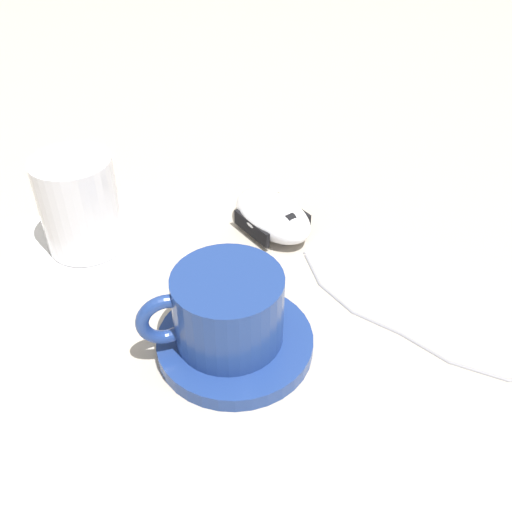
# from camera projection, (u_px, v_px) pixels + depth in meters

# --- Properties ---
(ground_plane) EXTENTS (3.00, 3.00, 0.00)m
(ground_plane) POSITION_uv_depth(u_px,v_px,m) (165.00, 273.00, 0.53)
(ground_plane) COLOR #B2A899
(saucer) EXTENTS (0.12, 0.12, 0.01)m
(saucer) POSITION_uv_depth(u_px,v_px,m) (235.00, 342.00, 0.45)
(saucer) COLOR navy
(saucer) RESTS_ON ground
(coffee_cup) EXTENTS (0.11, 0.08, 0.06)m
(coffee_cup) POSITION_uv_depth(u_px,v_px,m) (226.00, 309.00, 0.43)
(coffee_cup) COLOR navy
(coffee_cup) RESTS_ON saucer
(computer_mouse) EXTENTS (0.09, 0.11, 0.04)m
(computer_mouse) POSITION_uv_depth(u_px,v_px,m) (273.00, 216.00, 0.57)
(computer_mouse) COLOR silver
(computer_mouse) RESTS_ON ground
(mouse_cable) EXTENTS (0.23, 0.23, 0.00)m
(mouse_cable) POSITION_uv_depth(u_px,v_px,m) (456.00, 340.00, 0.46)
(mouse_cable) COLOR gray
(mouse_cable) RESTS_ON ground
(napkin_under_glass) EXTENTS (0.18, 0.18, 0.00)m
(napkin_under_glass) POSITION_uv_depth(u_px,v_px,m) (95.00, 239.00, 0.57)
(napkin_under_glass) COLOR white
(napkin_under_glass) RESTS_ON ground
(drinking_glass) EXTENTS (0.07, 0.07, 0.09)m
(drinking_glass) POSITION_uv_depth(u_px,v_px,m) (79.00, 204.00, 0.53)
(drinking_glass) COLOR silver
(drinking_glass) RESTS_ON napkin_under_glass
(napkin_spare) EXTENTS (0.15, 0.15, 0.00)m
(napkin_spare) POSITION_uv_depth(u_px,v_px,m) (22.00, 470.00, 0.37)
(napkin_spare) COLOR white
(napkin_spare) RESTS_ON ground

